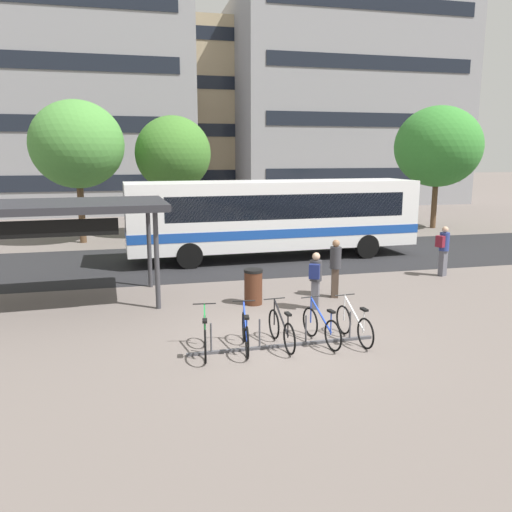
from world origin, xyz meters
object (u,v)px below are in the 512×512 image
object	(u,v)px
city_bus	(272,216)
street_tree_0	(173,154)
trash_bin	(253,287)
street_tree_1	(438,147)
commuter_navy_pack_2	(315,277)
parked_bicycle_green_0	(205,337)
parked_bicycle_blue_3	(321,327)
parked_bicycle_black_2	(281,330)
parked_bicycle_white_4	(354,325)
commuter_maroon_pack_1	(443,248)
transit_shelter	(52,209)
parked_bicycle_blue_1	(245,333)
street_tree_2	(77,145)
commuter_teal_pack_0	(335,264)

from	to	relation	value
city_bus	street_tree_0	world-z (taller)	street_tree_0
city_bus	trash_bin	distance (m)	6.98
street_tree_1	commuter_navy_pack_2	bearing A→B (deg)	-132.01
city_bus	commuter_navy_pack_2	size ratio (longest dim) A/B	7.51
trash_bin	parked_bicycle_green_0	bearing A→B (deg)	-118.76
parked_bicycle_blue_3	city_bus	bearing A→B (deg)	-18.67
parked_bicycle_black_2	trash_bin	distance (m)	3.40
city_bus	parked_bicycle_white_4	bearing A→B (deg)	83.71
parked_bicycle_green_0	commuter_maroon_pack_1	world-z (taller)	commuter_maroon_pack_1
parked_bicycle_green_0	trash_bin	size ratio (longest dim) A/B	1.67
parked_bicycle_black_2	street_tree_0	world-z (taller)	street_tree_0
city_bus	parked_bicycle_white_4	xyz separation A→B (m)	(-0.75, -9.94, -1.39)
commuter_navy_pack_2	commuter_maroon_pack_1	bearing A→B (deg)	-35.76
parked_bicycle_white_4	commuter_navy_pack_2	distance (m)	2.65
parked_bicycle_green_0	transit_shelter	bearing A→B (deg)	44.88
parked_bicycle_blue_1	street_tree_0	world-z (taller)	street_tree_0
parked_bicycle_black_2	street_tree_1	world-z (taller)	street_tree_1
city_bus	parked_bicycle_black_2	bearing A→B (deg)	73.88
street_tree_2	commuter_teal_pack_0	bearing A→B (deg)	-55.58
parked_bicycle_blue_1	parked_bicycle_white_4	distance (m)	2.57
trash_bin	street_tree_0	size ratio (longest dim) A/B	0.17
parked_bicycle_blue_1	commuter_navy_pack_2	bearing A→B (deg)	-37.02
parked_bicycle_blue_3	commuter_maroon_pack_1	size ratio (longest dim) A/B	0.96
parked_bicycle_black_2	parked_bicycle_white_4	world-z (taller)	same
parked_bicycle_black_2	trash_bin	xyz separation A→B (m)	(0.15, 3.40, 0.13)
parked_bicycle_blue_1	parked_bicycle_white_4	world-z (taller)	same
commuter_navy_pack_2	street_tree_0	world-z (taller)	street_tree_0
parked_bicycle_blue_3	trash_bin	distance (m)	3.53
parked_bicycle_white_4	commuter_maroon_pack_1	world-z (taller)	commuter_maroon_pack_1
parked_bicycle_green_0	parked_bicycle_blue_3	bearing A→B (deg)	-82.73
parked_bicycle_blue_1	commuter_maroon_pack_1	size ratio (longest dim) A/B	0.96
parked_bicycle_blue_1	street_tree_1	distance (m)	22.54
city_bus	parked_bicycle_blue_3	bearing A→B (deg)	79.15
parked_bicycle_blue_1	commuter_teal_pack_0	xyz separation A→B (m)	(3.57, 3.58, 0.64)
city_bus	commuter_maroon_pack_1	bearing A→B (deg)	135.45
transit_shelter	street_tree_1	distance (m)	22.75
parked_bicycle_white_4	city_bus	bearing A→B (deg)	-9.63
parked_bicycle_green_0	commuter_teal_pack_0	size ratio (longest dim) A/B	0.97
commuter_teal_pack_0	street_tree_1	distance (m)	17.47
parked_bicycle_black_2	commuter_navy_pack_2	size ratio (longest dim) A/B	1.07
commuter_navy_pack_2	parked_bicycle_blue_1	bearing A→B (deg)	163.74
city_bus	trash_bin	xyz separation A→B (m)	(-2.33, -6.46, -1.26)
parked_bicycle_black_2	commuter_teal_pack_0	world-z (taller)	commuter_teal_pack_0
parked_bicycle_black_2	street_tree_1	xyz separation A→B (m)	(14.12, 16.28, 4.33)
parked_bicycle_white_4	parked_bicycle_black_2	bearing A→B (deg)	81.98
street_tree_0	parked_bicycle_black_2	bearing A→B (deg)	-86.62
parked_bicycle_blue_1	parked_bicycle_white_4	xyz separation A→B (m)	(2.57, -0.06, 0.00)
parked_bicycle_blue_1	commuter_teal_pack_0	distance (m)	5.09
parked_bicycle_green_0	street_tree_2	bearing A→B (deg)	21.21
parked_bicycle_black_2	parked_bicycle_blue_3	xyz separation A→B (m)	(0.94, -0.04, 0.00)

